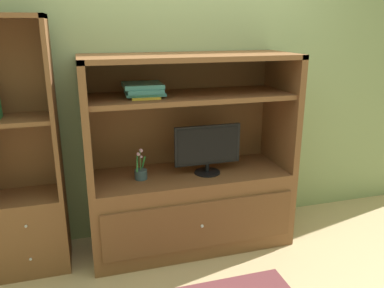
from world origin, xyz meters
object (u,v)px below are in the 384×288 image
(media_console, at_px, (190,187))
(tv_monitor, at_px, (208,148))
(magazine_stack, at_px, (143,90))
(potted_plant, at_px, (141,173))
(bookshelf_tall, at_px, (26,194))

(media_console, distance_m, tv_monitor, 0.37)
(tv_monitor, relative_size, magazine_stack, 1.58)
(tv_monitor, xyz_separation_m, magazine_stack, (-0.47, 0.05, 0.47))
(media_console, xyz_separation_m, tv_monitor, (0.13, -0.06, 0.34))
(potted_plant, bearing_deg, media_console, 4.75)
(media_console, relative_size, potted_plant, 6.70)
(media_console, bearing_deg, magazine_stack, -179.17)
(tv_monitor, xyz_separation_m, potted_plant, (-0.52, 0.03, -0.16))
(potted_plant, xyz_separation_m, magazine_stack, (0.05, 0.03, 0.62))
(tv_monitor, height_order, bookshelf_tall, bookshelf_tall)
(media_console, distance_m, bookshelf_tall, 1.22)
(tv_monitor, bearing_deg, media_console, 154.77)
(tv_monitor, xyz_separation_m, bookshelf_tall, (-1.34, 0.06, -0.25))
(potted_plant, height_order, magazine_stack, magazine_stack)
(magazine_stack, bearing_deg, bookshelf_tall, 179.36)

